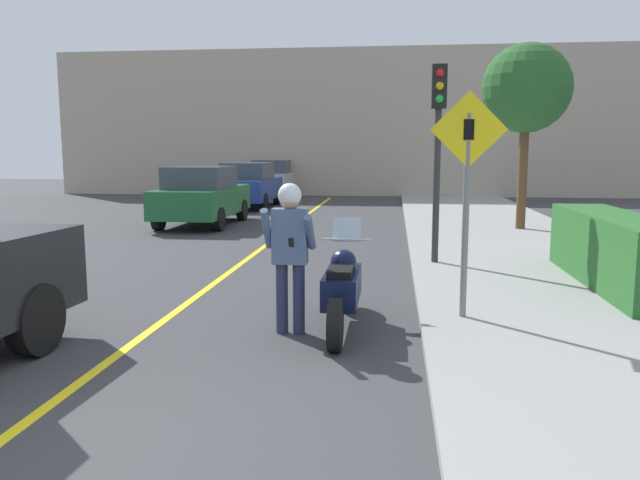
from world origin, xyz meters
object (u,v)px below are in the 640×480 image
at_px(motorcycle, 342,288).
at_px(crossing_sign, 467,183).
at_px(traffic_light, 438,126).
at_px(parked_car_green, 202,195).
at_px(street_tree, 526,89).
at_px(parked_car_blue, 249,185).
at_px(parked_car_silver, 273,178).
at_px(person_biker, 290,242).

distance_m(motorcycle, crossing_sign, 1.95).
relative_size(traffic_light, parked_car_green, 0.84).
xyz_separation_m(motorcycle, crossing_sign, (1.46, 0.31, 1.25)).
relative_size(motorcycle, street_tree, 0.50).
distance_m(motorcycle, street_tree, 10.64).
relative_size(parked_car_blue, parked_car_silver, 1.00).
bearing_deg(crossing_sign, parked_car_blue, 112.33).
bearing_deg(street_tree, motorcycle, -112.55).
relative_size(crossing_sign, parked_car_silver, 0.65).
height_order(motorcycle, traffic_light, traffic_light).
distance_m(motorcycle, parked_car_silver, 22.26).
height_order(motorcycle, parked_car_silver, parked_car_silver).
distance_m(parked_car_green, parked_car_blue, 5.62).
bearing_deg(parked_car_blue, street_tree, -35.46).
bearing_deg(parked_car_green, motorcycle, -64.06).
distance_m(street_tree, parked_car_blue, 11.05).
relative_size(parked_car_green, parked_car_blue, 1.00).
height_order(person_biker, traffic_light, traffic_light).
bearing_deg(person_biker, parked_car_blue, 104.91).
bearing_deg(motorcycle, person_biker, -153.15).
relative_size(crossing_sign, street_tree, 0.58).
bearing_deg(traffic_light, parked_car_silver, 110.07).
relative_size(crossing_sign, traffic_light, 0.77).
xyz_separation_m(person_biker, parked_car_silver, (-4.48, 21.97, -0.23)).
height_order(crossing_sign, parked_car_green, crossing_sign).
distance_m(crossing_sign, parked_car_blue, 16.53).
bearing_deg(parked_car_silver, street_tree, -53.93).
distance_m(traffic_light, street_tree, 5.96).
height_order(parked_car_green, parked_car_blue, same).
height_order(street_tree, parked_car_silver, street_tree).
xyz_separation_m(traffic_light, parked_car_silver, (-6.42, 17.58, -1.71)).
bearing_deg(crossing_sign, person_biker, -163.48).
bearing_deg(parked_car_blue, crossing_sign, -67.67).
height_order(parked_car_blue, parked_car_silver, same).
xyz_separation_m(motorcycle, parked_car_silver, (-5.06, 21.68, 0.36)).
bearing_deg(traffic_light, street_tree, 64.36).
bearing_deg(person_biker, traffic_light, 66.13).
bearing_deg(parked_car_silver, person_biker, -78.48).
height_order(person_biker, parked_car_green, person_biker).
bearing_deg(parked_car_blue, traffic_light, -61.75).
distance_m(crossing_sign, parked_car_green, 11.57).
height_order(person_biker, parked_car_silver, person_biker).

